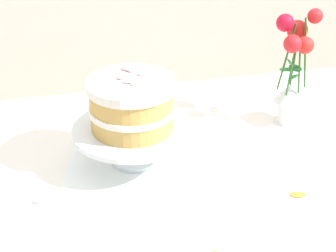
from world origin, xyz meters
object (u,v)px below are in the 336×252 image
dining_table (192,206)px  layer_cake (132,104)px  flower_vase (293,73)px  cake_stand (133,133)px

dining_table → layer_cake: 0.30m
dining_table → flower_vase: size_ratio=4.35×
cake_stand → layer_cake: size_ratio=1.41×
dining_table → cake_stand: size_ratio=4.83×
cake_stand → layer_cake: (0.00, 0.00, 0.08)m
flower_vase → dining_table: bearing=-149.8°
cake_stand → flower_vase: flower_vase is taller
layer_cake → flower_vase: flower_vase is taller
cake_stand → layer_cake: 0.08m
layer_cake → flower_vase: (0.46, 0.10, -0.01)m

